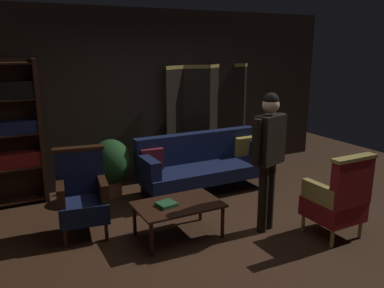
{
  "coord_description": "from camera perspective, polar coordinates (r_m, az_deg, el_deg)",
  "views": [
    {
      "loc": [
        -2.33,
        -3.64,
        2.22
      ],
      "look_at": [
        0.0,
        0.8,
        0.95
      ],
      "focal_mm": 36.49,
      "sensor_mm": 36.0,
      "label": 1
    }
  ],
  "objects": [
    {
      "name": "armchair_gilt_accent",
      "position": [
        4.9,
        20.61,
        -7.43
      ],
      "size": [
        0.6,
        0.58,
        1.04
      ],
      "color": "tan",
      "rests_on": "ground_plane"
    },
    {
      "name": "ground_plane",
      "position": [
        4.86,
        4.5,
        -13.01
      ],
      "size": [
        10.0,
        10.0,
        0.0
      ],
      "primitive_type": "plane",
      "color": "#331E11"
    },
    {
      "name": "standing_figure",
      "position": [
        4.69,
        11.12,
        -0.83
      ],
      "size": [
        0.56,
        0.33,
        1.7
      ],
      "color": "black",
      "rests_on": "ground_plane"
    },
    {
      "name": "book_green_cloth",
      "position": [
        4.57,
        -3.74,
        -8.78
      ],
      "size": [
        0.24,
        0.23,
        0.04
      ],
      "primitive_type": "cube",
      "rotation": [
        0.0,
        0.0,
        0.16
      ],
      "color": "#1E4C28",
      "rests_on": "coffee_table"
    },
    {
      "name": "armchair_wing_left",
      "position": [
        4.87,
        -15.76,
        -7.16
      ],
      "size": [
        0.66,
        0.66,
        1.04
      ],
      "color": "black",
      "rests_on": "ground_plane"
    },
    {
      "name": "back_wall",
      "position": [
        6.58,
        -6.75,
        6.95
      ],
      "size": [
        7.2,
        0.1,
        2.8
      ],
      "primitive_type": "cube",
      "color": "black",
      "rests_on": "ground_plane"
    },
    {
      "name": "bookshelf",
      "position": [
        5.95,
        -25.41,
        1.79
      ],
      "size": [
        0.9,
        0.32,
        2.05
      ],
      "color": "black",
      "rests_on": "ground_plane"
    },
    {
      "name": "folding_screen",
      "position": [
        7.11,
        3.29,
        4.2
      ],
      "size": [
        2.1,
        0.49,
        1.9
      ],
      "color": "black",
      "rests_on": "ground_plane"
    },
    {
      "name": "coffee_table",
      "position": [
        4.65,
        -2.04,
        -9.22
      ],
      "size": [
        1.0,
        0.64,
        0.42
      ],
      "color": "black",
      "rests_on": "ground_plane"
    },
    {
      "name": "potted_plant",
      "position": [
        5.92,
        -11.73,
        -2.88
      ],
      "size": [
        0.59,
        0.59,
        0.88
      ],
      "color": "brown",
      "rests_on": "ground_plane"
    },
    {
      "name": "velvet_couch",
      "position": [
        6.12,
        1.73,
        -2.61
      ],
      "size": [
        2.12,
        0.78,
        0.88
      ],
      "color": "black",
      "rests_on": "ground_plane"
    }
  ]
}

